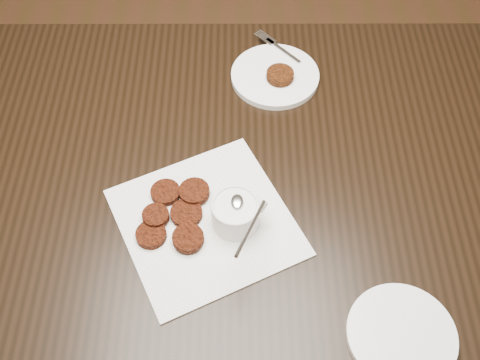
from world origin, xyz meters
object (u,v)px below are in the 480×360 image
Objects in this scene: plate_empty at (401,335)px; plate_with_patty at (275,74)px; sauce_ramekin at (235,204)px; napkin at (206,222)px; table at (213,254)px.

plate_with_patty is at bearing 107.25° from plate_empty.
plate_with_patty is 0.64m from plate_empty.
sauce_ramekin is at bearing -103.02° from plate_with_patty.
plate_with_patty is at bearing 69.36° from napkin.
napkin is at bearing 178.86° from sauce_ramekin.
sauce_ramekin is 0.62× the size of plate_with_patty.
sauce_ramekin reaches higher than napkin.
plate_with_patty reaches higher than napkin.
table is at bearing 91.84° from napkin.
sauce_ramekin is at bearing -66.13° from table.
plate_with_patty is (0.15, 0.25, 0.39)m from table.
plate_empty is (0.34, -0.36, 0.38)m from table.
plate_with_patty reaches higher than table.
sauce_ramekin is (0.06, -0.14, 0.44)m from table.
table is 4.47× the size of napkin.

